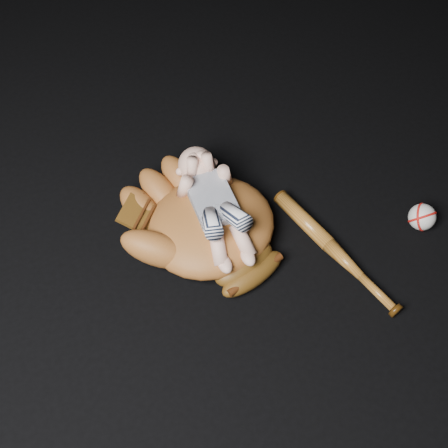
# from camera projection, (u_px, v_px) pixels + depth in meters

# --- Properties ---
(baseball_glove) EXTENTS (0.51, 0.54, 0.14)m
(baseball_glove) POSITION_uv_depth(u_px,v_px,m) (210.00, 222.00, 1.31)
(baseball_glove) COLOR brown
(baseball_glove) RESTS_ON ground
(newborn_baby) EXTENTS (0.16, 0.34, 0.14)m
(newborn_baby) POSITION_uv_depth(u_px,v_px,m) (216.00, 206.00, 1.28)
(newborn_baby) COLOR #E6AB94
(newborn_baby) RESTS_ON baseball_glove
(baseball_bat) EXTENTS (0.14, 0.40, 0.04)m
(baseball_bat) POSITION_uv_depth(u_px,v_px,m) (335.00, 251.00, 1.32)
(baseball_bat) COLOR #8E551B
(baseball_bat) RESTS_ON ground
(baseball) EXTENTS (0.09, 0.09, 0.07)m
(baseball) POSITION_uv_depth(u_px,v_px,m) (422.00, 217.00, 1.36)
(baseball) COLOR silver
(baseball) RESTS_ON ground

